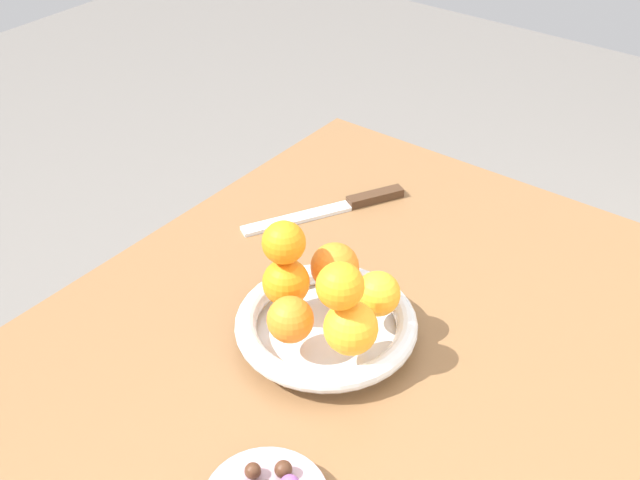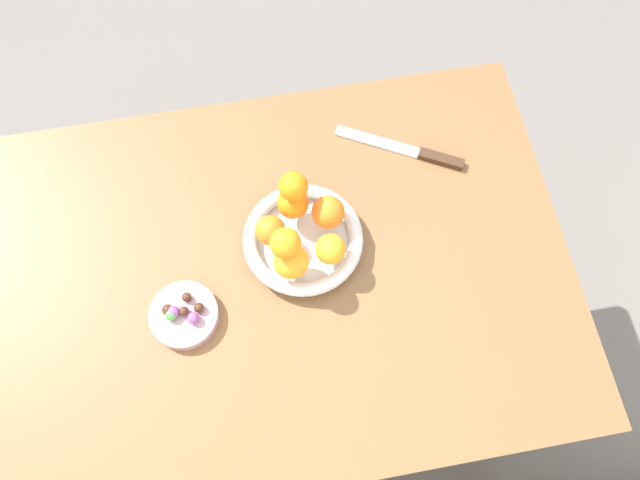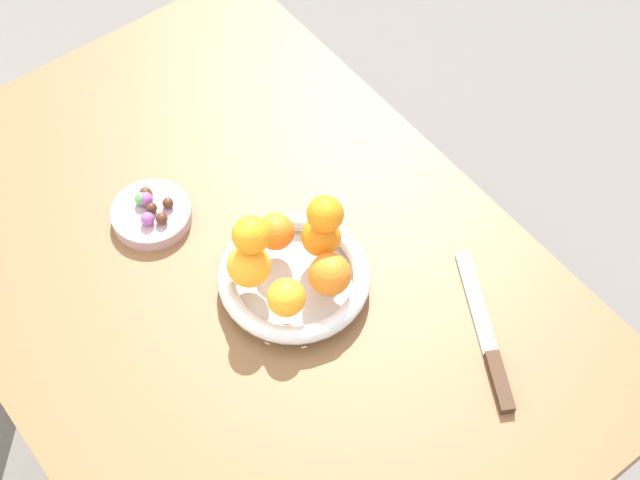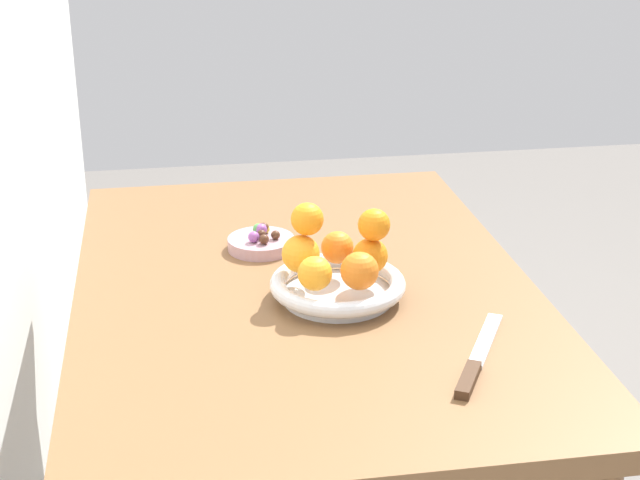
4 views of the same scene
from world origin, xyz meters
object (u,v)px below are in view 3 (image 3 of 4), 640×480
at_px(orange_5, 248,237).
at_px(orange_6, 325,214).
at_px(candy_ball_2, 152,208).
at_px(orange_0, 276,232).
at_px(orange_4, 321,237).
at_px(knife, 488,343).
at_px(candy_ball_1, 148,219).
at_px(candy_ball_4, 146,199).
at_px(candy_dish, 152,214).
at_px(orange_1, 249,266).
at_px(dining_table, 246,301).
at_px(orange_3, 330,274).
at_px(candy_ball_6, 146,194).
at_px(candy_ball_7, 162,218).
at_px(orange_2, 287,297).
at_px(candy_ball_0, 142,199).
at_px(candy_ball_5, 168,203).
at_px(fruit_bowl, 294,278).
at_px(candy_ball_3, 148,194).

relative_size(orange_5, orange_6, 1.02).
distance_m(orange_6, candy_ball_2, 0.29).
bearing_deg(orange_5, orange_0, -69.89).
xyz_separation_m(orange_4, knife, (-0.25, -0.10, -0.06)).
height_order(candy_ball_1, candy_ball_4, candy_ball_4).
bearing_deg(candy_dish, orange_1, -167.60).
bearing_deg(candy_ball_1, orange_4, -140.18).
relative_size(dining_table, candy_ball_1, 53.64).
bearing_deg(orange_3, candy_ball_6, 21.05).
bearing_deg(knife, candy_ball_7, 29.97).
height_order(orange_2, knife, orange_2).
bearing_deg(orange_3, candy_ball_7, 26.06).
bearing_deg(orange_3, candy_ball_0, 23.11).
bearing_deg(candy_ball_6, orange_2, -170.67).
height_order(orange_3, orange_6, orange_6).
xyz_separation_m(candy_ball_2, candy_ball_5, (-0.01, -0.02, 0.00)).
height_order(fruit_bowl, orange_6, orange_6).
distance_m(candy_ball_3, candy_ball_7, 0.05).
height_order(orange_6, candy_ball_0, orange_6).
distance_m(candy_ball_2, candy_ball_4, 0.02).
bearing_deg(dining_table, orange_5, 172.70).
bearing_deg(candy_ball_0, knife, -152.07).
bearing_deg(knife, candy_ball_1, 30.99).
distance_m(orange_1, candy_ball_2, 0.21).
bearing_deg(candy_ball_7, candy_ball_0, 6.05).
bearing_deg(candy_ball_5, orange_1, -174.41).
relative_size(orange_5, candy_ball_5, 3.19).
xyz_separation_m(orange_0, orange_4, (-0.05, -0.04, 0.00)).
height_order(orange_1, knife, orange_1).
height_order(fruit_bowl, candy_ball_0, candy_ball_0).
bearing_deg(candy_ball_5, candy_ball_4, 42.81).
height_order(candy_ball_0, candy_ball_2, candy_ball_0).
bearing_deg(orange_3, orange_0, 8.39).
bearing_deg(orange_2, candy_ball_3, 8.63).
bearing_deg(candy_ball_4, orange_4, -147.19).
bearing_deg(orange_3, orange_1, 45.40).
distance_m(orange_0, orange_1, 0.07).
height_order(candy_dish, orange_5, orange_5).
height_order(candy_ball_1, knife, candy_ball_1).
height_order(candy_ball_2, candy_ball_6, candy_ball_6).
distance_m(fruit_bowl, candy_ball_1, 0.24).
xyz_separation_m(fruit_bowl, orange_5, (0.03, 0.05, 0.11)).
relative_size(orange_0, candy_ball_1, 2.64).
relative_size(candy_ball_2, candy_ball_3, 1.13).
bearing_deg(candy_ball_4, orange_1, -169.00).
relative_size(candy_ball_5, candy_ball_6, 0.85).
xyz_separation_m(fruit_bowl, knife, (-0.24, -0.16, -0.02)).
bearing_deg(orange_5, candy_ball_6, 11.25).
distance_m(dining_table, orange_0, 0.16).
height_order(fruit_bowl, knife, fruit_bowl).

